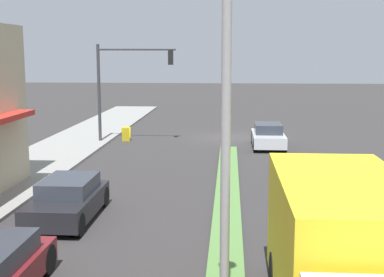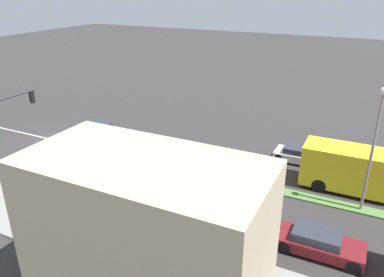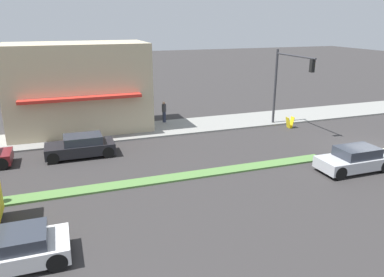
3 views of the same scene
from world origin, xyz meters
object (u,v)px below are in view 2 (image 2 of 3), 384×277
object	(u,v)px
delivery_truck	(359,171)
sedan_dark	(212,213)
traffic_signal_main	(1,124)
pedestrian	(48,229)
sedan_silver	(99,131)
street_lamp	(375,136)
van_white	(301,155)
warning_aframe_sign	(5,169)
sedan_maroon	(319,243)

from	to	relation	value
delivery_truck	sedan_dark	size ratio (longest dim) A/B	1.89
traffic_signal_main	pedestrian	size ratio (longest dim) A/B	3.39
traffic_signal_main	sedan_dark	world-z (taller)	traffic_signal_main
sedan_dark	traffic_signal_main	bearing A→B (deg)	-85.60
delivery_truck	sedan_silver	size ratio (longest dim) A/B	1.94
sedan_silver	pedestrian	bearing A→B (deg)	29.19
pedestrian	street_lamp	bearing A→B (deg)	126.63
traffic_signal_main	delivery_truck	size ratio (longest dim) A/B	0.75
street_lamp	van_white	xyz separation A→B (m)	(-5.00, -4.50, -4.19)
street_lamp	sedan_dark	distance (m)	9.86
street_lamp	van_white	world-z (taller)	street_lamp
sedan_dark	sedan_silver	size ratio (longest dim) A/B	1.02
warning_aframe_sign	sedan_dark	world-z (taller)	sedan_dark
warning_aframe_sign	sedan_maroon	bearing A→B (deg)	93.04
traffic_signal_main	street_lamp	size ratio (longest dim) A/B	0.76
pedestrian	sedan_maroon	xyz separation A→B (m)	(-5.44, 12.40, -0.38)
delivery_truck	sedan_dark	xyz separation A→B (m)	(7.20, -6.97, -0.84)
van_white	sedan_maroon	size ratio (longest dim) A/B	0.94
street_lamp	pedestrian	size ratio (longest dim) A/B	4.47
pedestrian	van_white	world-z (taller)	pedestrian
street_lamp	traffic_signal_main	bearing A→B (deg)	-74.47
delivery_truck	sedan_silver	distance (m)	20.67
traffic_signal_main	sedan_dark	bearing A→B (deg)	94.40
van_white	pedestrian	bearing A→B (deg)	-31.72
street_lamp	warning_aframe_sign	world-z (taller)	street_lamp
traffic_signal_main	sedan_silver	size ratio (longest dim) A/B	1.45
pedestrian	sedan_silver	bearing A→B (deg)	-150.81
warning_aframe_sign	van_white	distance (m)	21.25
pedestrian	sedan_maroon	world-z (taller)	pedestrian
traffic_signal_main	van_white	bearing A→B (deg)	122.37
delivery_truck	sedan_maroon	distance (m)	7.35
street_lamp	sedan_maroon	xyz separation A→B (m)	(5.00, -1.64, -4.17)
sedan_silver	sedan_maroon	distance (m)	20.75
van_white	street_lamp	bearing A→B (deg)	41.98
van_white	sedan_silver	bearing A→B (deg)	-80.43
sedan_maroon	sedan_silver	bearing A→B (deg)	-110.31
sedan_silver	van_white	bearing A→B (deg)	99.57
traffic_signal_main	warning_aframe_sign	size ratio (longest dim) A/B	6.69
sedan_maroon	street_lamp	bearing A→B (deg)	161.83
traffic_signal_main	delivery_truck	distance (m)	23.28
street_lamp	sedan_silver	size ratio (longest dim) A/B	1.91
pedestrian	warning_aframe_sign	world-z (taller)	pedestrian
pedestrian	warning_aframe_sign	size ratio (longest dim) A/B	1.97
traffic_signal_main	sedan_silver	bearing A→B (deg)	173.51
warning_aframe_sign	van_white	xyz separation A→B (m)	(-11.11, 18.11, 0.16)
sedan_maroon	van_white	bearing A→B (deg)	-164.05
street_lamp	pedestrian	xyz separation A→B (m)	(10.44, -14.04, -3.79)
traffic_signal_main	sedan_dark	distance (m)	15.04
sedan_silver	delivery_truck	bearing A→B (deg)	90.00
pedestrian	sedan_maroon	distance (m)	13.54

